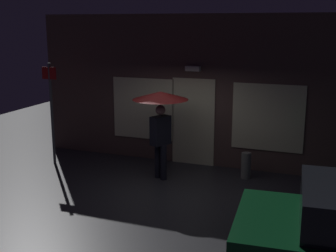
# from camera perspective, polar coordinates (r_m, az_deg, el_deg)

# --- Properties ---
(ground_plane) EXTENTS (18.00, 18.00, 0.00)m
(ground_plane) POSITION_cam_1_polar(r_m,az_deg,el_deg) (9.54, -0.81, -8.62)
(ground_plane) COLOR #2D2D33
(building_facade) EXTENTS (8.52, 0.48, 3.76)m
(building_facade) POSITION_cam_1_polar(r_m,az_deg,el_deg) (11.20, 3.60, 4.50)
(building_facade) COLOR brown
(building_facade) RESTS_ON ground
(person_with_umbrella) EXTENTS (1.26, 1.26, 2.04)m
(person_with_umbrella) POSITION_cam_1_polar(r_m,az_deg,el_deg) (9.97, -0.98, 2.28)
(person_with_umbrella) COLOR black
(person_with_umbrella) RESTS_ON ground
(street_sign_post) EXTENTS (0.40, 0.07, 2.58)m
(street_sign_post) POSITION_cam_1_polar(r_m,az_deg,el_deg) (11.53, -14.74, 2.28)
(street_sign_post) COLOR #595B60
(street_sign_post) RESTS_ON ground
(sidewalk_bollard) EXTENTS (0.22, 0.22, 0.61)m
(sidewalk_bollard) POSITION_cam_1_polar(r_m,az_deg,el_deg) (10.48, 9.99, -5.03)
(sidewalk_bollard) COLOR slate
(sidewalk_bollard) RESTS_ON ground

